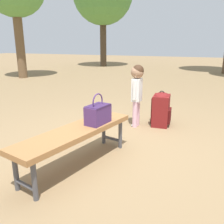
# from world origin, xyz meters

# --- Properties ---
(ground_plane) EXTENTS (40.00, 40.00, 0.00)m
(ground_plane) POSITION_xyz_m (0.00, 0.00, 0.00)
(ground_plane) COLOR #8C704C
(ground_plane) RESTS_ON ground
(park_bench) EXTENTS (1.65, 0.80, 0.45)m
(park_bench) POSITION_xyz_m (-0.65, 0.16, 0.39)
(park_bench) COLOR #9E6B3D
(park_bench) RESTS_ON ground
(handbag) EXTENTS (0.35, 0.24, 0.37)m
(handbag) POSITION_xyz_m (-0.37, 0.01, 0.58)
(handbag) COLOR #4C2D66
(handbag) RESTS_ON park_bench
(child_standing) EXTENTS (0.28, 0.21, 1.04)m
(child_standing) POSITION_xyz_m (0.93, -0.13, 0.69)
(child_standing) COLOR #E5B2C6
(child_standing) RESTS_ON ground
(backpack_large) EXTENTS (0.37, 0.33, 0.60)m
(backpack_large) POSITION_xyz_m (1.12, -0.52, 0.30)
(backpack_large) COLOR maroon
(backpack_large) RESTS_ON ground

